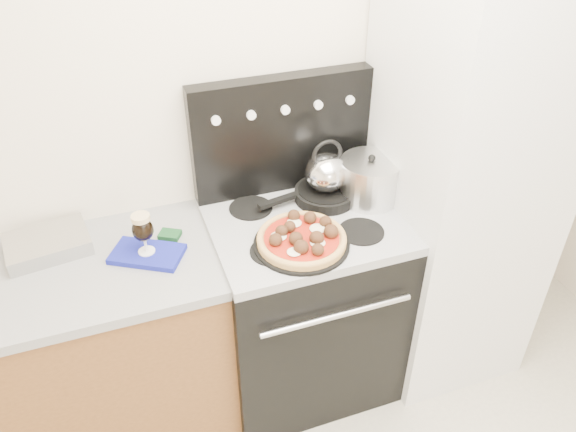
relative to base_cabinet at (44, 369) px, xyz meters
name	(u,v)px	position (x,y,z in m)	size (l,w,h in m)	color
room_shell	(405,316)	(1.02, -0.91, 0.82)	(3.52, 3.01, 2.52)	beige
base_cabinet	(44,369)	(0.00, 0.00, 0.00)	(1.45, 0.60, 0.86)	brown
countertop	(12,286)	(0.00, 0.00, 0.45)	(1.48, 0.63, 0.04)	#949496
stove_body	(303,306)	(1.10, -0.02, 0.01)	(0.76, 0.65, 0.88)	black
cooktop	(304,224)	(1.10, -0.02, 0.47)	(0.76, 0.65, 0.04)	#ADADB2
backguard	(282,134)	(1.10, 0.25, 0.74)	(0.76, 0.08, 0.50)	black
fridge	(459,185)	(1.80, -0.05, 0.52)	(0.64, 0.68, 1.90)	silver
foil_sheet	(48,244)	(0.13, 0.14, 0.50)	(0.30, 0.22, 0.06)	silver
oven_mitt	(147,254)	(0.48, -0.02, 0.48)	(0.26, 0.15, 0.02)	#161D98
beer_glass	(143,234)	(0.48, -0.02, 0.58)	(0.08, 0.08, 0.17)	black
pizza_pan	(302,244)	(1.04, -0.17, 0.50)	(0.37, 0.37, 0.01)	black
pizza	(302,237)	(1.04, -0.17, 0.53)	(0.34, 0.34, 0.05)	#ECB774
skillet	(325,194)	(1.24, 0.09, 0.51)	(0.26, 0.26, 0.05)	black
tea_kettle	(326,170)	(1.24, 0.09, 0.63)	(0.18, 0.18, 0.19)	silver
stock_pot	(370,181)	(1.41, 0.03, 0.58)	(0.24, 0.24, 0.18)	silver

